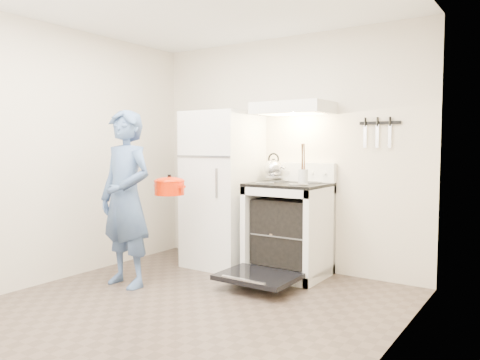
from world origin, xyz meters
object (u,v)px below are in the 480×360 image
Objects in this scene: person at (126,199)px; dutch_oven at (169,188)px; refrigerator at (223,189)px; stove_body at (289,231)px; tea_kettle at (273,167)px.

person reaches higher than dutch_oven.
refrigerator is 0.79m from dutch_oven.
person is at bearing -122.08° from dutch_oven.
stove_body is 0.72m from tea_kettle.
dutch_oven is (-0.08, -0.78, 0.07)m from refrigerator.
dutch_oven is (-0.89, -0.80, 0.46)m from stove_body.
person is (-1.12, -1.16, 0.37)m from stove_body.
person is at bearing -133.82° from stove_body.
stove_body is at bearing 48.31° from person.
refrigerator is 4.68× the size of dutch_oven.
dutch_oven is (0.23, 0.36, 0.09)m from person.
refrigerator is 1.18m from person.
person reaches higher than tea_kettle.
dutch_oven is at bearing -121.86° from tea_kettle.
refrigerator is at bearing -178.23° from stove_body.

